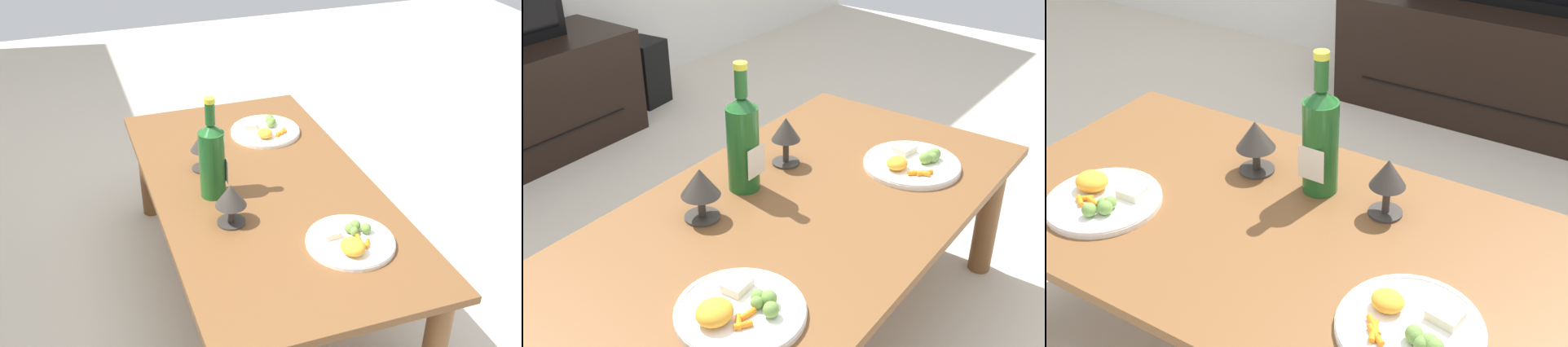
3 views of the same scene
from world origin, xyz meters
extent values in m
plane|color=beige|center=(0.00, 0.00, 0.00)|extent=(6.40, 6.40, 0.00)
cube|color=brown|center=(0.00, 0.00, 0.42)|extent=(1.38, 0.72, 0.03)
cylinder|color=brown|center=(0.62, -0.30, 0.20)|extent=(0.07, 0.07, 0.41)
cylinder|color=brown|center=(0.62, 0.30, 0.20)|extent=(0.07, 0.07, 0.41)
cylinder|color=#1E5923|center=(0.01, 0.17, 0.54)|extent=(0.08, 0.08, 0.23)
cone|color=#1E5923|center=(0.01, 0.17, 0.67)|extent=(0.08, 0.08, 0.04)
cylinder|color=#1E5923|center=(0.01, 0.17, 0.72)|extent=(0.03, 0.03, 0.07)
cylinder|color=yellow|center=(0.01, 0.17, 0.77)|extent=(0.03, 0.03, 0.02)
cube|color=silver|center=(0.01, 0.13, 0.52)|extent=(0.07, 0.00, 0.08)
cylinder|color=#38332D|center=(-0.16, 0.16, 0.43)|extent=(0.09, 0.09, 0.01)
cylinder|color=#38332D|center=(-0.16, 0.16, 0.47)|extent=(0.02, 0.02, 0.06)
cone|color=#38332D|center=(-0.16, 0.16, 0.53)|extent=(0.10, 0.10, 0.07)
cylinder|color=#38332D|center=(0.19, 0.16, 0.43)|extent=(0.08, 0.08, 0.01)
cylinder|color=#38332D|center=(0.19, 0.16, 0.47)|extent=(0.02, 0.02, 0.07)
cone|color=#38332D|center=(0.19, 0.16, 0.54)|extent=(0.08, 0.08, 0.06)
cylinder|color=white|center=(-0.37, -0.14, 0.44)|extent=(0.26, 0.26, 0.01)
torus|color=white|center=(-0.37, -0.14, 0.44)|extent=(0.26, 0.26, 0.01)
ellipsoid|color=orange|center=(-0.43, -0.12, 0.46)|extent=(0.08, 0.07, 0.04)
cube|color=beige|center=(-0.33, -0.09, 0.45)|extent=(0.06, 0.05, 0.02)
cylinder|color=orange|center=(-0.38, -0.16, 0.45)|extent=(0.04, 0.02, 0.01)
cylinder|color=orange|center=(-0.41, -0.16, 0.45)|extent=(0.04, 0.03, 0.01)
cylinder|color=orange|center=(-0.41, -0.17, 0.45)|extent=(0.04, 0.03, 0.01)
sphere|color=olive|center=(-0.35, -0.16, 0.46)|extent=(0.03, 0.03, 0.03)
sphere|color=olive|center=(-0.35, -0.19, 0.46)|extent=(0.03, 0.03, 0.03)
sphere|color=olive|center=(-0.33, -0.17, 0.46)|extent=(0.03, 0.03, 0.03)
sphere|color=olive|center=(-0.34, -0.15, 0.46)|extent=(0.03, 0.03, 0.03)
cylinder|color=white|center=(0.37, -0.14, 0.44)|extent=(0.27, 0.27, 0.01)
torus|color=white|center=(0.37, -0.14, 0.44)|extent=(0.26, 0.26, 0.01)
ellipsoid|color=orange|center=(0.32, -0.12, 0.46)|extent=(0.06, 0.06, 0.03)
cube|color=beige|center=(0.42, -0.09, 0.45)|extent=(0.07, 0.06, 0.02)
cylinder|color=orange|center=(0.32, -0.17, 0.45)|extent=(0.04, 0.04, 0.01)
cylinder|color=orange|center=(0.33, -0.19, 0.45)|extent=(0.02, 0.05, 0.01)
cylinder|color=orange|center=(0.33, -0.19, 0.45)|extent=(0.04, 0.04, 0.01)
sphere|color=olive|center=(0.39, -0.16, 0.46)|extent=(0.03, 0.03, 0.03)
sphere|color=olive|center=(0.43, -0.18, 0.46)|extent=(0.03, 0.03, 0.03)
sphere|color=olive|center=(0.42, -0.17, 0.46)|extent=(0.03, 0.03, 0.03)
sphere|color=olive|center=(0.39, -0.17, 0.46)|extent=(0.03, 0.03, 0.03)
sphere|color=olive|center=(0.41, -0.18, 0.46)|extent=(0.03, 0.03, 0.03)
camera|label=1|loc=(-1.69, 0.59, 1.54)|focal=43.67mm
camera|label=2|loc=(-1.11, -0.77, 1.28)|focal=44.43mm
camera|label=3|loc=(0.64, -0.93, 1.29)|focal=45.13mm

